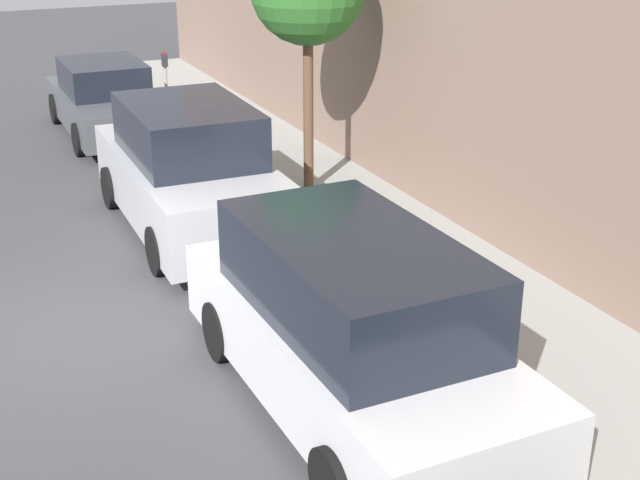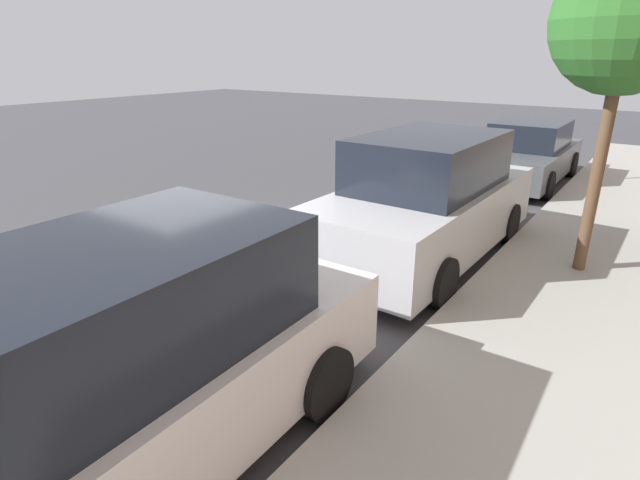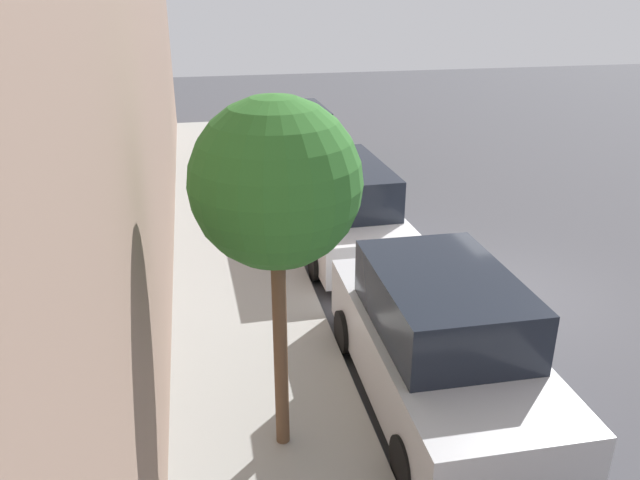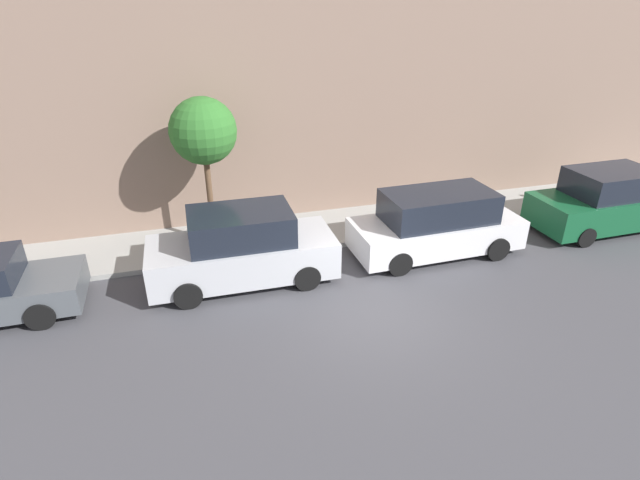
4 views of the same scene
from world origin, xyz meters
TOP-DOWN VIEW (x-y plane):
  - ground_plane at (0.00, 0.00)m, footprint 60.00×60.00m
  - sidewalk at (4.79, 0.00)m, footprint 2.58×32.00m
  - parked_minivan_second at (2.42, -2.83)m, footprint 2.02×4.93m
  - parked_suv_third at (2.44, 2.77)m, footprint 2.08×4.83m
  - parked_sedan_fourth at (2.45, 8.93)m, footprint 1.92×4.51m
  - parking_meter_far at (3.95, 9.61)m, footprint 0.11×0.15m
  - street_tree at (4.67, 3.33)m, footprint 1.84×1.84m

SIDE VIEW (x-z plane):
  - ground_plane at x=0.00m, z-range 0.00..0.00m
  - sidewalk at x=4.79m, z-range 0.00..0.15m
  - parked_sedan_fourth at x=2.45m, z-range -0.05..1.49m
  - parked_minivan_second at x=2.42m, z-range -0.03..1.87m
  - parked_suv_third at x=2.44m, z-range -0.06..1.92m
  - parking_meter_far at x=3.95m, z-range 0.31..1.70m
  - street_tree at x=4.67m, z-range 1.35..5.64m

